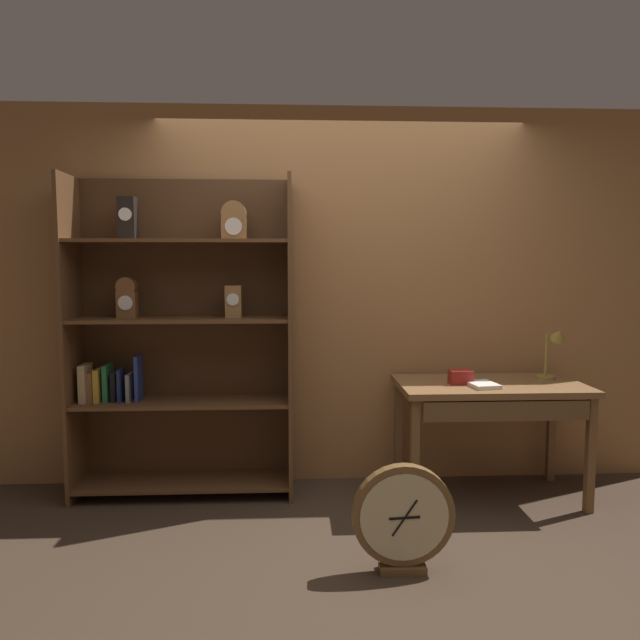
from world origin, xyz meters
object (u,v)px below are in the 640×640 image
at_px(workbench, 491,398).
at_px(open_repair_manual, 482,385).
at_px(toolbox_small, 461,377).
at_px(round_clock_large, 403,518).
at_px(bookshelf, 180,340).
at_px(desk_lamp, 554,348).

relative_size(workbench, open_repair_manual, 5.41).
relative_size(toolbox_small, open_repair_manual, 0.65).
bearing_deg(toolbox_small, round_clock_large, -120.85).
distance_m(open_repair_manual, round_clock_large, 1.15).
bearing_deg(workbench, bookshelf, 173.89).
xyz_separation_m(bookshelf, workbench, (2.03, -0.22, -0.36)).
distance_m(toolbox_small, open_repair_manual, 0.15).
bearing_deg(bookshelf, round_clock_large, -40.93).
xyz_separation_m(workbench, round_clock_large, (-0.74, -0.90, -0.39)).
height_order(workbench, desk_lamp, desk_lamp).
bearing_deg(round_clock_large, toolbox_small, 59.15).
distance_m(workbench, round_clock_large, 1.23).
bearing_deg(open_repair_manual, round_clock_large, -137.05).
bearing_deg(bookshelf, toolbox_small, -6.87).
relative_size(workbench, toolbox_small, 8.32).
relative_size(bookshelf, workbench, 1.76).
height_order(desk_lamp, toolbox_small, desk_lamp).
distance_m(workbench, desk_lamp, 0.56).
height_order(workbench, round_clock_large, workbench).
relative_size(open_repair_manual, round_clock_large, 0.40).
bearing_deg(toolbox_small, bookshelf, 173.13).
relative_size(workbench, round_clock_large, 2.16).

